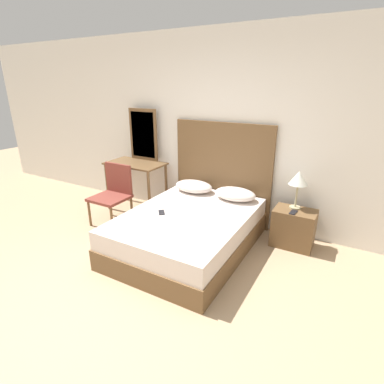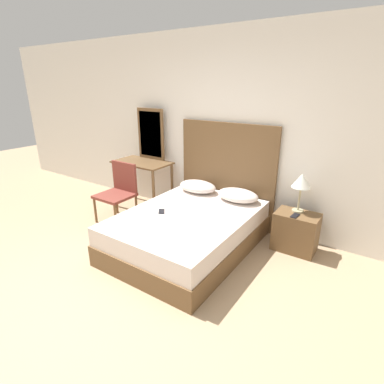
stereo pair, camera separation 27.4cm
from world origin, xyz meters
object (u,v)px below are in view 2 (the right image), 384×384
object	(u,v)px
nightstand	(296,232)
vanity_desk	(142,170)
table_lamp	(301,182)
chair	(119,189)
phone_on_nightstand	(295,216)
bed	(188,231)
phone_on_bed	(161,211)

from	to	relation	value
nightstand	vanity_desk	world-z (taller)	vanity_desk
table_lamp	vanity_desk	world-z (taller)	table_lamp
nightstand	chair	xyz separation A→B (m)	(-2.49, -0.58, 0.24)
table_lamp	phone_on_nightstand	size ratio (longest dim) A/B	3.12
chair	bed	bearing A→B (deg)	-6.01
phone_on_bed	phone_on_nightstand	bearing A→B (deg)	28.77
phone_on_bed	table_lamp	size ratio (longest dim) A/B	0.33
phone_on_bed	nightstand	size ratio (longest dim) A/B	0.31
phone_on_nightstand	chair	bearing A→B (deg)	-168.79
chair	nightstand	bearing A→B (deg)	13.10
bed	table_lamp	distance (m)	1.51
nightstand	vanity_desk	size ratio (longest dim) A/B	0.55
bed	phone_on_bed	xyz separation A→B (m)	(-0.30, -0.15, 0.25)
phone_on_bed	table_lamp	world-z (taller)	table_lamp
nightstand	phone_on_nightstand	bearing A→B (deg)	-96.58
phone_on_bed	nightstand	bearing A→B (deg)	31.25
bed	vanity_desk	size ratio (longest dim) A/B	2.08
phone_on_nightstand	chair	size ratio (longest dim) A/B	0.18
table_lamp	nightstand	bearing A→B (deg)	-71.37
nightstand	chair	size ratio (longest dim) A/B	0.59
chair	phone_on_nightstand	bearing A→B (deg)	11.21
bed	chair	size ratio (longest dim) A/B	2.20
table_lamp	phone_on_nightstand	xyz separation A→B (m)	(0.01, -0.16, -0.38)
vanity_desk	chair	distance (m)	0.56
bed	chair	bearing A→B (deg)	173.99
phone_on_bed	table_lamp	distance (m)	1.74
phone_on_bed	phone_on_nightstand	distance (m)	1.62
phone_on_bed	table_lamp	xyz separation A→B (m)	(1.41, 0.94, 0.39)
bed	nightstand	xyz separation A→B (m)	(1.14, 0.72, 0.01)
bed	nightstand	distance (m)	1.35
phone_on_nightstand	vanity_desk	size ratio (longest dim) A/B	0.17
table_lamp	phone_on_nightstand	world-z (taller)	table_lamp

